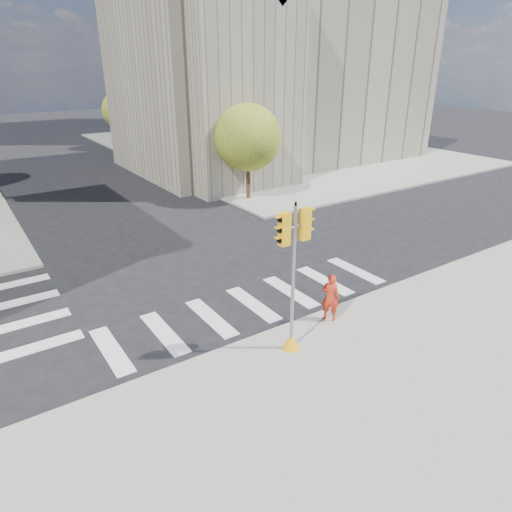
{
  "coord_description": "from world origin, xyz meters",
  "views": [
    {
      "loc": [
        -8.46,
        -14.65,
        8.42
      ],
      "look_at": [
        -0.16,
        -2.31,
        2.1
      ],
      "focal_mm": 32.0,
      "sensor_mm": 36.0,
      "label": 1
    }
  ],
  "objects_px": {
    "lamp_near": "(223,122)",
    "lamp_far": "(148,107)",
    "traffic_signal": "(293,291)",
    "photographer": "(330,297)"
  },
  "relations": [
    {
      "from": "lamp_near",
      "to": "lamp_far",
      "type": "xyz_separation_m",
      "value": [
        0.0,
        14.0,
        0.0
      ]
    },
    {
      "from": "lamp_far",
      "to": "photographer",
      "type": "distance_m",
      "value": 33.46
    },
    {
      "from": "lamp_far",
      "to": "traffic_signal",
      "type": "relative_size",
      "value": 1.71
    },
    {
      "from": "traffic_signal",
      "to": "photographer",
      "type": "xyz_separation_m",
      "value": [
        2.19,
        0.64,
        -1.16
      ]
    },
    {
      "from": "lamp_far",
      "to": "traffic_signal",
      "type": "bearing_deg",
      "value": -104.86
    },
    {
      "from": "lamp_near",
      "to": "photographer",
      "type": "xyz_separation_m",
      "value": [
        -6.62,
        -18.6,
        -3.57
      ]
    },
    {
      "from": "photographer",
      "to": "lamp_near",
      "type": "bearing_deg",
      "value": -55.95
    },
    {
      "from": "traffic_signal",
      "to": "lamp_near",
      "type": "bearing_deg",
      "value": 63.13
    },
    {
      "from": "traffic_signal",
      "to": "photographer",
      "type": "height_order",
      "value": "traffic_signal"
    },
    {
      "from": "lamp_near",
      "to": "lamp_far",
      "type": "distance_m",
      "value": 14.0
    }
  ]
}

